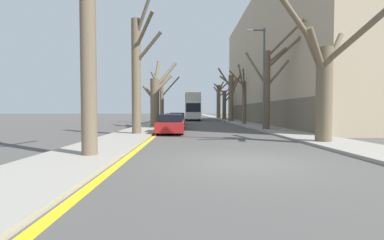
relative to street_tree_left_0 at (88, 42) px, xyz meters
The scene contains 20 objects.
ground_plane 6.26m from the street_tree_left_0, ahead, with size 300.00×300.00×0.00m, color #4C4947.
sidewalk_left 49.33m from the street_tree_left_0, 90.36° to the left, with size 2.73×120.00×0.12m, color gray.
sidewalk_right 50.36m from the street_tree_left_0, 78.35° to the left, with size 2.73×120.00×0.12m, color gray.
building_facade_right 29.16m from the street_tree_left_0, 55.14° to the left, with size 10.08×35.44×15.77m.
kerb_line_stripe 49.34m from the street_tree_left_0, 88.56° to the left, with size 0.24×120.00×0.01m, color yellow.
street_tree_left_0 is the anchor object (origin of this frame).
street_tree_left_1 7.92m from the street_tree_left_0, 89.30° to the left, with size 2.05×2.10×9.03m.
street_tree_left_2 15.92m from the street_tree_left_0, 88.87° to the left, with size 3.49×2.09×6.54m.
street_tree_left_3 24.13m from the street_tree_left_0, 89.90° to the left, with size 3.91×4.42×6.74m.
street_tree_right_0 10.24m from the street_tree_left_0, 19.57° to the left, with size 3.92×3.63×6.89m.
street_tree_right_1 15.46m from the street_tree_left_0, 50.89° to the left, with size 3.48×4.76×7.92m.
street_tree_right_2 21.89m from the street_tree_left_0, 64.27° to the left, with size 2.04×2.50×6.47m.
street_tree_right_3 29.89m from the street_tree_left_0, 71.35° to the left, with size 3.05×4.09×7.85m.
street_tree_right_4 37.41m from the street_tree_left_0, 74.67° to the left, with size 4.22×3.29×6.72m.
street_tree_right_5 45.58m from the street_tree_left_0, 77.45° to the left, with size 2.82×2.99×7.77m.
double_decker_bus 35.62m from the street_tree_left_0, 83.18° to the left, with size 2.46×10.38×4.38m.
parked_car_0 9.94m from the street_tree_left_0, 76.93° to the left, with size 1.78×3.98×1.31m.
parked_car_1 15.16m from the street_tree_left_0, 81.73° to the left, with size 1.79×4.43×1.33m.
parked_car_2 21.50m from the street_tree_left_0, 84.25° to the left, with size 1.84×4.16×1.36m.
lamp_post 14.53m from the street_tree_left_0, 51.25° to the left, with size 1.40×0.20×7.91m.
Camera 1 is at (-1.72, -7.63, 1.54)m, focal length 24.00 mm.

